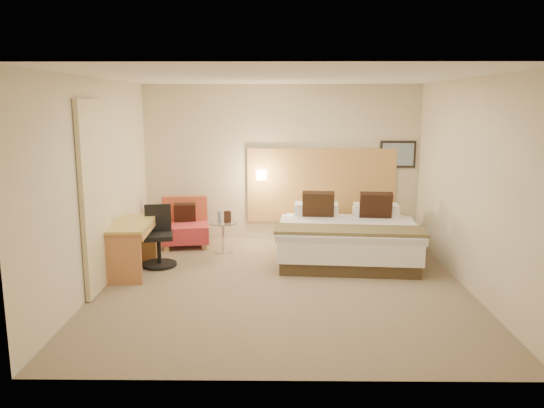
{
  "coord_description": "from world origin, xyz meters",
  "views": [
    {
      "loc": [
        -0.07,
        -6.75,
        2.39
      ],
      "look_at": [
        -0.15,
        0.41,
        1.01
      ],
      "focal_mm": 35.0,
      "sensor_mm": 36.0,
      "label": 1
    }
  ],
  "objects_px": {
    "lounge_chair": "(185,227)",
    "side_table": "(223,236)",
    "desk": "(133,233)",
    "desk_chair": "(159,241)",
    "bed": "(347,237)"
  },
  "relations": [
    {
      "from": "bed",
      "to": "lounge_chair",
      "type": "relative_size",
      "value": 2.57
    },
    {
      "from": "lounge_chair",
      "to": "desk",
      "type": "relative_size",
      "value": 0.73
    },
    {
      "from": "side_table",
      "to": "desk_chair",
      "type": "bearing_deg",
      "value": -140.41
    },
    {
      "from": "bed",
      "to": "side_table",
      "type": "height_order",
      "value": "bed"
    },
    {
      "from": "desk",
      "to": "desk_chair",
      "type": "relative_size",
      "value": 1.34
    },
    {
      "from": "desk_chair",
      "to": "side_table",
      "type": "bearing_deg",
      "value": 39.59
    },
    {
      "from": "lounge_chair",
      "to": "desk_chair",
      "type": "bearing_deg",
      "value": -99.85
    },
    {
      "from": "lounge_chair",
      "to": "desk",
      "type": "xyz_separation_m",
      "value": [
        -0.48,
        -1.45,
        0.25
      ]
    },
    {
      "from": "lounge_chair",
      "to": "side_table",
      "type": "relative_size",
      "value": 1.77
    },
    {
      "from": "side_table",
      "to": "desk",
      "type": "distance_m",
      "value": 1.6
    },
    {
      "from": "side_table",
      "to": "lounge_chair",
      "type": "bearing_deg",
      "value": 149.68
    },
    {
      "from": "lounge_chair",
      "to": "side_table",
      "type": "bearing_deg",
      "value": -30.32
    },
    {
      "from": "bed",
      "to": "side_table",
      "type": "distance_m",
      "value": 1.98
    },
    {
      "from": "desk",
      "to": "desk_chair",
      "type": "height_order",
      "value": "desk_chair"
    },
    {
      "from": "bed",
      "to": "side_table",
      "type": "bearing_deg",
      "value": 170.93
    }
  ]
}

